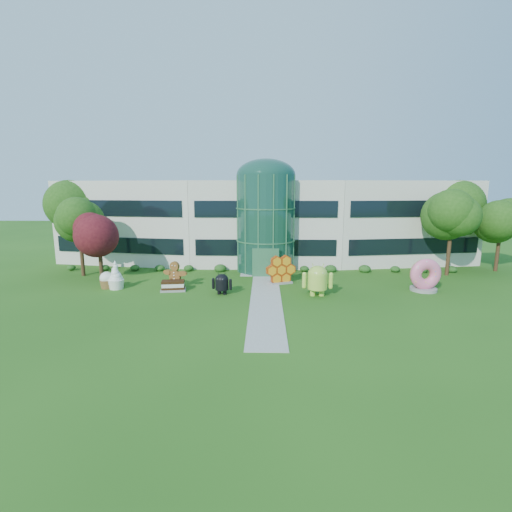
# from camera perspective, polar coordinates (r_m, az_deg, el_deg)

# --- Properties ---
(ground) EXTENTS (140.00, 140.00, 0.00)m
(ground) POSITION_cam_1_polar(r_m,az_deg,el_deg) (27.62, 1.53, -7.60)
(ground) COLOR #215114
(ground) RESTS_ON ground
(building) EXTENTS (46.00, 15.00, 9.30)m
(building) POSITION_cam_1_polar(r_m,az_deg,el_deg) (44.43, 1.47, 5.42)
(building) COLOR beige
(building) RESTS_ON ground
(atrium) EXTENTS (6.00, 6.00, 9.80)m
(atrium) POSITION_cam_1_polar(r_m,az_deg,el_deg) (38.43, 1.50, 5.00)
(atrium) COLOR #194738
(atrium) RESTS_ON ground
(walkway) EXTENTS (2.40, 20.00, 0.04)m
(walkway) POSITION_cam_1_polar(r_m,az_deg,el_deg) (29.52, 1.52, -6.36)
(walkway) COLOR #9E9E93
(walkway) RESTS_ON ground
(tree_red) EXTENTS (4.00, 4.00, 6.00)m
(tree_red) POSITION_cam_1_polar(r_m,az_deg,el_deg) (37.50, -22.91, 1.11)
(tree_red) COLOR #3F0C14
(tree_red) RESTS_ON ground
(trees_backdrop) EXTENTS (52.00, 8.00, 8.40)m
(trees_backdrop) POSITION_cam_1_polar(r_m,az_deg,el_deg) (39.50, 1.49, 4.13)
(trees_backdrop) COLOR #1D4812
(trees_backdrop) RESTS_ON ground
(android_green) EXTENTS (2.62, 1.80, 2.89)m
(android_green) POSITION_cam_1_polar(r_m,az_deg,el_deg) (30.02, 9.46, -3.38)
(android_green) COLOR #A8D243
(android_green) RESTS_ON ground
(android_black) EXTENTS (1.94, 1.48, 1.99)m
(android_black) POSITION_cam_1_polar(r_m,az_deg,el_deg) (30.24, -5.27, -4.07)
(android_black) COLOR black
(android_black) RESTS_ON ground
(donut) EXTENTS (2.82, 1.60, 2.80)m
(donut) POSITION_cam_1_polar(r_m,az_deg,el_deg) (34.14, 24.51, -2.60)
(donut) COLOR #DC5390
(donut) RESTS_ON ground
(gingerbread) EXTENTS (2.74, 1.77, 2.36)m
(gingerbread) POSITION_cam_1_polar(r_m,az_deg,el_deg) (32.77, -12.36, -2.80)
(gingerbread) COLOR brown
(gingerbread) RESTS_ON ground
(ice_cream_sandwich) EXTENTS (2.18, 1.31, 0.91)m
(ice_cream_sandwich) POSITION_cam_1_polar(r_m,az_deg,el_deg) (31.96, -12.63, -4.48)
(ice_cream_sandwich) COLOR black
(ice_cream_sandwich) RESTS_ON ground
(honeycomb) EXTENTS (3.14, 2.06, 2.33)m
(honeycomb) POSITION_cam_1_polar(r_m,az_deg,el_deg) (33.52, 3.84, -2.30)
(honeycomb) COLOR orange
(honeycomb) RESTS_ON ground
(froyo) EXTENTS (1.85, 1.85, 2.43)m
(froyo) POSITION_cam_1_polar(r_m,az_deg,el_deg) (33.88, -20.78, -2.75)
(froyo) COLOR white
(froyo) RESTS_ON ground
(cupcake) EXTENTS (1.54, 1.54, 1.47)m
(cupcake) POSITION_cam_1_polar(r_m,az_deg,el_deg) (34.46, -21.99, -3.44)
(cupcake) COLOR white
(cupcake) RESTS_ON ground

